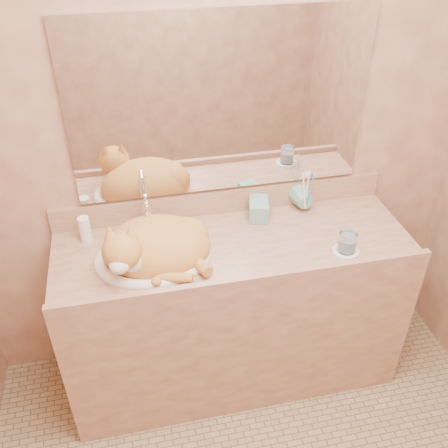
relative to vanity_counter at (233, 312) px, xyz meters
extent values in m
cube|color=brown|center=(0.00, 0.28, 0.82)|extent=(2.40, 0.02, 2.50)
cube|color=white|center=(0.00, 0.26, 0.97)|extent=(1.30, 0.02, 0.80)
imported|color=#68A691|center=(0.14, 0.12, 0.53)|extent=(0.11, 0.11, 0.20)
imported|color=#68A691|center=(0.39, 0.16, 0.48)|extent=(0.13, 0.13, 0.11)
cylinder|color=white|center=(0.46, -0.16, 0.43)|extent=(0.12, 0.12, 0.01)
cylinder|color=white|center=(0.46, -0.16, 0.48)|extent=(0.08, 0.08, 0.09)
cylinder|color=white|center=(-0.64, 0.17, 0.49)|extent=(0.05, 0.05, 0.12)
camera|label=1|loc=(-0.42, -1.71, 1.79)|focal=40.00mm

